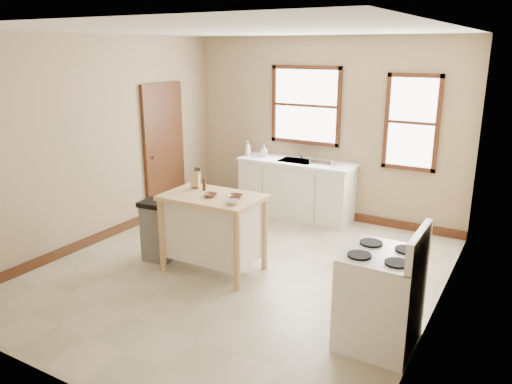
# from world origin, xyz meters

# --- Properties ---
(floor) EXTENTS (5.00, 5.00, 0.00)m
(floor) POSITION_xyz_m (0.00, 0.00, 0.00)
(floor) COLOR #B8AC92
(floor) RESTS_ON ground
(ceiling) EXTENTS (5.00, 5.00, 0.00)m
(ceiling) POSITION_xyz_m (0.00, 0.00, 2.80)
(ceiling) COLOR white
(ceiling) RESTS_ON ground
(wall_back) EXTENTS (4.50, 0.04, 2.80)m
(wall_back) POSITION_xyz_m (0.00, 2.50, 1.40)
(wall_back) COLOR tan
(wall_back) RESTS_ON ground
(wall_left) EXTENTS (0.04, 5.00, 2.80)m
(wall_left) POSITION_xyz_m (-2.25, 0.00, 1.40)
(wall_left) COLOR tan
(wall_left) RESTS_ON ground
(wall_right) EXTENTS (0.04, 5.00, 2.80)m
(wall_right) POSITION_xyz_m (2.25, 0.00, 1.40)
(wall_right) COLOR tan
(wall_right) RESTS_ON ground
(window_main) EXTENTS (1.17, 0.06, 1.22)m
(window_main) POSITION_xyz_m (-0.30, 2.48, 1.75)
(window_main) COLOR #3C1410
(window_main) RESTS_ON wall_back
(window_side) EXTENTS (0.77, 0.06, 1.37)m
(window_side) POSITION_xyz_m (1.35, 2.48, 1.60)
(window_side) COLOR #3C1410
(window_side) RESTS_ON wall_back
(door_left) EXTENTS (0.06, 0.90, 2.10)m
(door_left) POSITION_xyz_m (-2.21, 1.30, 1.05)
(door_left) COLOR #3C1410
(door_left) RESTS_ON ground
(baseboard_back) EXTENTS (4.50, 0.04, 0.12)m
(baseboard_back) POSITION_xyz_m (0.00, 2.47, 0.06)
(baseboard_back) COLOR #3C1410
(baseboard_back) RESTS_ON ground
(baseboard_left) EXTENTS (0.04, 5.00, 0.12)m
(baseboard_left) POSITION_xyz_m (-2.22, 0.00, 0.06)
(baseboard_left) COLOR #3C1410
(baseboard_left) RESTS_ON ground
(sink_counter) EXTENTS (1.86, 0.62, 0.92)m
(sink_counter) POSITION_xyz_m (-0.30, 2.20, 0.46)
(sink_counter) COLOR silver
(sink_counter) RESTS_ON ground
(faucet) EXTENTS (0.03, 0.03, 0.22)m
(faucet) POSITION_xyz_m (-0.30, 2.38, 1.03)
(faucet) COLOR silver
(faucet) RESTS_ON sink_counter
(soap_bottle_a) EXTENTS (0.12, 0.12, 0.24)m
(soap_bottle_a) POSITION_xyz_m (-1.15, 2.13, 1.04)
(soap_bottle_a) COLOR #B2B2B2
(soap_bottle_a) RESTS_ON sink_counter
(soap_bottle_b) EXTENTS (0.11, 0.11, 0.19)m
(soap_bottle_b) POSITION_xyz_m (-0.89, 2.20, 1.01)
(soap_bottle_b) COLOR #B2B2B2
(soap_bottle_b) RESTS_ON sink_counter
(dish_rack) EXTENTS (0.39, 0.30, 0.09)m
(dish_rack) POSITION_xyz_m (0.15, 2.22, 0.97)
(dish_rack) COLOR silver
(dish_rack) RESTS_ON sink_counter
(kitchen_island) EXTENTS (1.17, 0.76, 0.95)m
(kitchen_island) POSITION_xyz_m (-0.29, -0.11, 0.47)
(kitchen_island) COLOR tan
(kitchen_island) RESTS_ON ground
(knife_block) EXTENTS (0.13, 0.13, 0.20)m
(knife_block) POSITION_xyz_m (-0.66, 0.05, 1.05)
(knife_block) COLOR tan
(knife_block) RESTS_ON kitchen_island
(pepper_grinder) EXTENTS (0.06, 0.06, 0.15)m
(pepper_grinder) POSITION_xyz_m (-0.50, 0.01, 1.02)
(pepper_grinder) COLOR #412511
(pepper_grinder) RESTS_ON kitchen_island
(bowl_a) EXTENTS (0.17, 0.17, 0.04)m
(bowl_a) POSITION_xyz_m (-0.28, -0.17, 0.97)
(bowl_a) COLOR brown
(bowl_a) RESTS_ON kitchen_island
(bowl_b) EXTENTS (0.19, 0.19, 0.04)m
(bowl_b) POSITION_xyz_m (0.00, -0.07, 0.97)
(bowl_b) COLOR brown
(bowl_b) RESTS_ON kitchen_island
(bowl_c) EXTENTS (0.19, 0.19, 0.05)m
(bowl_c) POSITION_xyz_m (0.10, -0.28, 0.97)
(bowl_c) COLOR silver
(bowl_c) RESTS_ON kitchen_island
(trash_bin) EXTENTS (0.43, 0.37, 0.78)m
(trash_bin) POSITION_xyz_m (-1.07, -0.21, 0.39)
(trash_bin) COLOR slate
(trash_bin) RESTS_ON ground
(gas_stove) EXTENTS (0.71, 0.72, 1.15)m
(gas_stove) POSITION_xyz_m (1.91, -0.65, 0.58)
(gas_stove) COLOR white
(gas_stove) RESTS_ON ground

